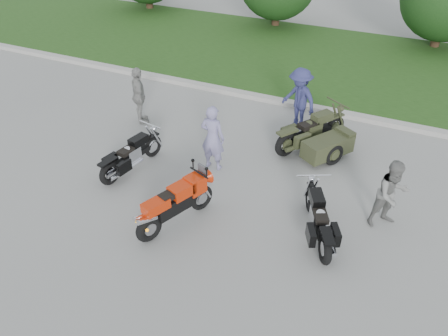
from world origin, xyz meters
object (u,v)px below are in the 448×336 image
at_px(person_back, 139,96).
at_px(cruiser_right, 319,221).
at_px(sportbike_red, 174,204).
at_px(person_stripe, 213,138).
at_px(cruiser_sidecar, 320,141).
at_px(person_denim, 299,99).
at_px(cruiser_left, 130,157).
at_px(person_grey, 392,194).

bearing_deg(person_back, cruiser_right, -154.98).
height_order(sportbike_red, person_stripe, person_stripe).
relative_size(cruiser_right, cruiser_sidecar, 0.87).
distance_m(cruiser_sidecar, person_denim, 1.59).
distance_m(cruiser_right, cruiser_sidecar, 3.18).
relative_size(person_stripe, person_denim, 0.94).
height_order(sportbike_red, person_back, person_back).
height_order(cruiser_left, person_stripe, person_stripe).
xyz_separation_m(cruiser_left, cruiser_right, (4.88, -0.35, 0.01)).
height_order(cruiser_left, cruiser_right, cruiser_right).
xyz_separation_m(person_grey, person_denim, (-2.97, 3.22, 0.13)).
relative_size(cruiser_left, cruiser_sidecar, 0.93).
bearing_deg(cruiser_left, cruiser_right, 6.24).
bearing_deg(person_denim, person_back, -132.38).
relative_size(cruiser_left, person_back, 1.22).
distance_m(person_grey, person_back, 7.44).
distance_m(cruiser_left, cruiser_right, 4.89).
bearing_deg(cruiser_sidecar, person_grey, -12.86).
bearing_deg(person_stripe, sportbike_red, 95.82).
height_order(sportbike_red, cruiser_right, sportbike_red).
distance_m(sportbike_red, cruiser_right, 3.00).
bearing_deg(cruiser_left, person_grey, 16.71).
xyz_separation_m(cruiser_right, cruiser_sidecar, (-0.80, 3.07, 0.02)).
bearing_deg(cruiser_right, cruiser_left, 149.57).
distance_m(person_stripe, person_denim, 3.15).
relative_size(sportbike_red, person_grey, 1.25).
bearing_deg(cruiser_right, sportbike_red, 171.45).
relative_size(sportbike_red, cruiser_right, 0.99).
relative_size(sportbike_red, person_denim, 1.07).
relative_size(cruiser_sidecar, person_stripe, 1.31).
bearing_deg(cruiser_right, person_denim, 86.23).
distance_m(cruiser_left, person_stripe, 2.12).
xyz_separation_m(cruiser_right, person_back, (-6.06, 2.60, 0.44)).
distance_m(sportbike_red, cruiser_sidecar, 4.49).
xyz_separation_m(cruiser_sidecar, person_stripe, (-2.28, -1.69, 0.43)).
height_order(cruiser_left, person_denim, person_denim).
height_order(cruiser_right, person_denim, person_denim).
bearing_deg(cruiser_right, person_stripe, 129.58).
bearing_deg(person_denim, cruiser_left, -102.03).
bearing_deg(person_back, person_grey, -143.96).
bearing_deg(sportbike_red, cruiser_left, 169.01).
distance_m(cruiser_right, person_grey, 1.63).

